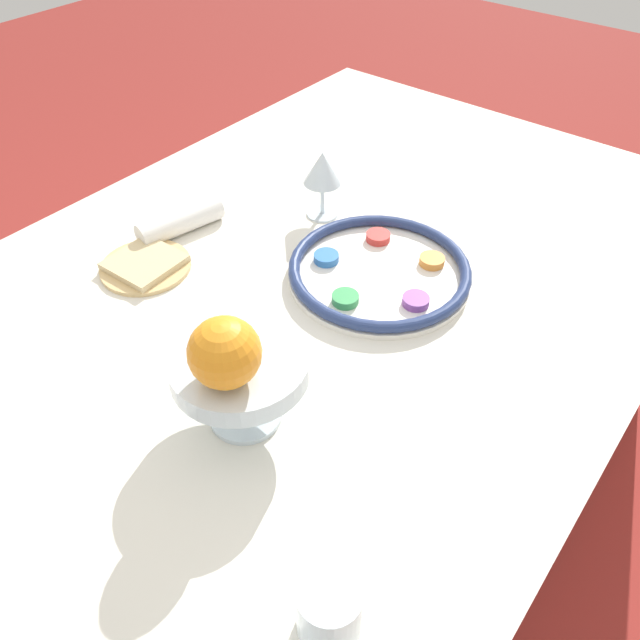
# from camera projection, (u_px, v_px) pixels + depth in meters

# --- Properties ---
(ground_plane) EXTENTS (8.00, 8.00, 0.00)m
(ground_plane) POSITION_uv_depth(u_px,v_px,m) (325.00, 490.00, 1.60)
(ground_plane) COLOR maroon
(dining_table) EXTENTS (1.56, 1.07, 0.72)m
(dining_table) POSITION_uv_depth(u_px,v_px,m) (325.00, 400.00, 1.35)
(dining_table) COLOR silver
(dining_table) RESTS_ON ground_plane
(seder_plate) EXTENTS (0.32, 0.32, 0.03)m
(seder_plate) POSITION_uv_depth(u_px,v_px,m) (379.00, 271.00, 1.08)
(seder_plate) COLOR silver
(seder_plate) RESTS_ON dining_table
(wine_glass) EXTENTS (0.07, 0.07, 0.13)m
(wine_glass) POSITION_uv_depth(u_px,v_px,m) (322.00, 170.00, 1.17)
(wine_glass) COLOR silver
(wine_glass) RESTS_ON dining_table
(fruit_stand) EXTENTS (0.18, 0.18, 0.12)m
(fruit_stand) POSITION_uv_depth(u_px,v_px,m) (240.00, 370.00, 0.80)
(fruit_stand) COLOR silver
(fruit_stand) RESTS_ON dining_table
(orange_fruit) EXTENTS (0.09, 0.09, 0.09)m
(orange_fruit) POSITION_uv_depth(u_px,v_px,m) (225.00, 353.00, 0.73)
(orange_fruit) COLOR orange
(orange_fruit) RESTS_ON fruit_stand
(bread_plate) EXTENTS (0.16, 0.16, 0.02)m
(bread_plate) POSITION_uv_depth(u_px,v_px,m) (145.00, 265.00, 1.11)
(bread_plate) COLOR tan
(bread_plate) RESTS_ON dining_table
(napkin_roll) EXTENTS (0.17, 0.08, 0.05)m
(napkin_roll) POSITION_uv_depth(u_px,v_px,m) (180.00, 221.00, 1.18)
(napkin_roll) COLOR white
(napkin_roll) RESTS_ON dining_table
(cup_mid) EXTENTS (0.07, 0.07, 0.08)m
(cup_mid) POSITION_uv_depth(u_px,v_px,m) (329.00, 610.00, 0.63)
(cup_mid) COLOR silver
(cup_mid) RESTS_ON dining_table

